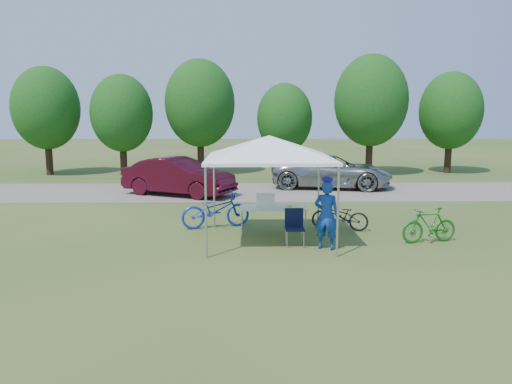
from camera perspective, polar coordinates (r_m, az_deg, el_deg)
The scene contains 14 objects.
ground at distance 13.03m, azimuth 1.47°, elevation -5.58°, with size 100.00×100.00×0.00m, color #2D5119.
gravel_strip at distance 20.86m, azimuth 0.43°, elevation 0.04°, with size 24.00×5.00×0.02m, color gray.
canopy at distance 12.62m, azimuth 1.52°, elevation 6.14°, with size 4.53×4.53×3.00m.
treeline at distance 26.64m, azimuth -0.59°, elevation 9.62°, with size 24.89×4.28×6.30m.
folding_table at distance 13.64m, azimuth 1.97°, elevation -1.91°, with size 1.81×0.75×0.74m.
folding_chair at distance 12.55m, azimuth 4.41°, elevation -3.64°, with size 0.47×0.48×0.92m.
cooler at distance 13.58m, azimuth 1.08°, elevation -0.97°, with size 0.50×0.34×0.37m.
ice_cream_cup at distance 13.61m, azimuth 3.92°, elevation -1.63°, with size 0.08×0.08×0.06m, color yellow.
cyclist at distance 12.19m, azimuth 8.06°, elevation -2.63°, with size 0.61×0.40×1.69m, color #133B9B.
bike_blue at distance 14.42m, azimuth -4.63°, elevation -2.04°, with size 0.69×1.99×1.05m, color #1539BC.
bike_green at distance 13.50m, azimuth 19.19°, elevation -3.60°, with size 0.43×1.51×0.91m, color #196E18.
bike_dark at distance 14.28m, azimuth 9.56°, elevation -2.67°, with size 0.56×1.60×0.84m, color black.
minivan at distance 22.11m, azimuth 8.61°, elevation 2.37°, with size 2.40×5.20×1.44m, color #A4A39F.
sedan at distance 20.14m, azimuth -8.84°, elevation 1.78°, with size 1.58×4.54×1.50m, color #440B1B.
Camera 1 is at (-0.61, -12.59, 3.31)m, focal length 35.00 mm.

